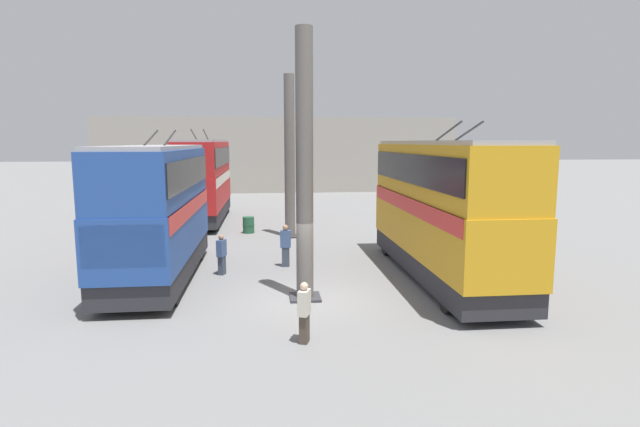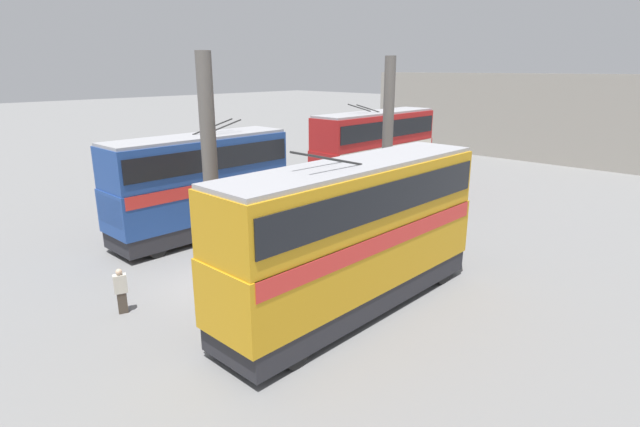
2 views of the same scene
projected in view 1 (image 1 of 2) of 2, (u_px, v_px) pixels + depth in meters
ground_plane at (305, 299)px, 16.16m from camera, size 240.00×240.00×0.00m
depot_back_wall at (279, 155)px, 49.53m from camera, size 0.50×36.00×7.50m
support_column_near at (305, 171)px, 15.68m from camera, size 0.99×0.99×8.53m
support_column_far at (290, 159)px, 26.26m from camera, size 0.99×0.99×8.53m
bus_left_near at (441, 201)px, 18.33m from camera, size 10.76×2.54×5.72m
bus_right_near at (157, 205)px, 18.17m from camera, size 9.04×2.54×5.55m
bus_right_mid at (204, 175)px, 31.62m from camera, size 10.26×2.54×5.81m
person_aisle_midway at (286, 244)px, 20.30m from camera, size 0.28×0.44×1.74m
person_aisle_foreground at (304, 311)px, 12.57m from camera, size 0.48×0.37×1.59m
person_by_right_row at (222, 254)px, 19.08m from camera, size 0.48×0.38×1.56m
oil_drum at (249, 225)px, 27.89m from camera, size 0.66×0.66×0.91m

